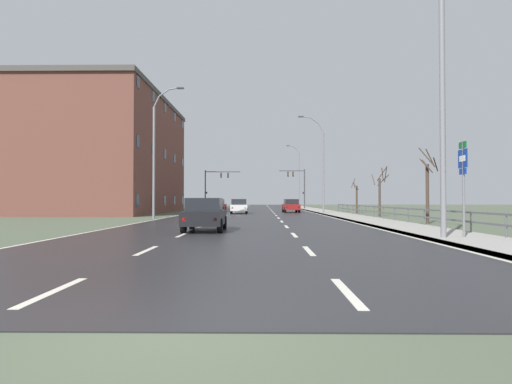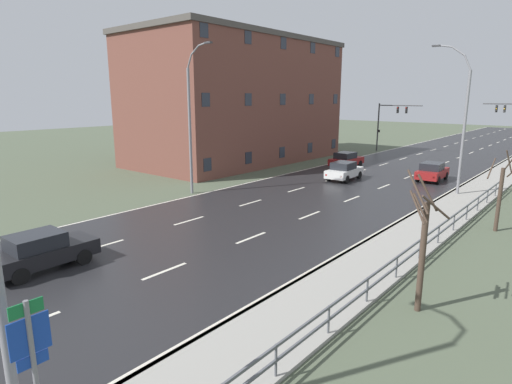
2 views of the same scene
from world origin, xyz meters
name	(u,v)px [view 1 (image 1 of 2)]	position (x,y,z in m)	size (l,w,h in m)	color
ground_plane	(254,212)	(0.00, 48.00, -0.06)	(160.00, 160.00, 0.12)	#4C5642
road_asphalt_strip	(255,209)	(0.00, 60.00, 0.01)	(14.00, 120.00, 0.03)	#232326
sidewalk_right	(310,209)	(8.43, 60.00, 0.06)	(3.00, 120.00, 0.12)	gray
guardrail	(389,211)	(9.85, 24.71, 0.71)	(0.07, 38.41, 1.00)	#515459
street_lamp_foreground	(437,86)	(7.42, 10.68, 5.66)	(2.84, 0.24, 11.63)	slate
street_lamp_midground	(321,166)	(7.41, 40.37, 5.14)	(2.78, 0.24, 10.56)	slate
street_lamp_distant	(298,177)	(7.47, 70.06, 5.53)	(2.29, 0.24, 11.26)	slate
street_lamp_left_bank	(156,154)	(-7.44, 28.50, 5.14)	(2.48, 0.24, 10.51)	slate
highway_sign	(463,177)	(8.39, 10.81, 2.34)	(0.09, 0.68, 3.65)	slate
traffic_signal_right	(299,182)	(6.95, 63.10, 4.35)	(4.19, 0.36, 6.44)	#38383A
traffic_signal_left	(214,182)	(-6.52, 61.12, 4.26)	(5.59, 0.36, 6.16)	#38383A
car_near_right	(205,214)	(-1.70, 15.15, 0.80)	(1.89, 4.13, 1.57)	black
car_far_left	(217,205)	(-4.43, 46.15, 0.80)	(1.98, 4.17, 1.57)	maroon
car_mid_centre	(291,206)	(4.43, 44.68, 0.80)	(1.99, 4.18, 1.57)	maroon
car_distant	(239,206)	(-1.47, 40.24, 0.80)	(2.00, 4.19, 1.57)	silver
brick_building	(113,155)	(-16.09, 42.98, 6.58)	(12.26, 23.92, 13.14)	brown
bare_tree_near	(428,189)	(11.33, 21.55, 2.19)	(1.34, 0.88, 4.73)	#423328
bare_tree_mid	(380,193)	(11.54, 32.85, 2.09)	(1.46, 1.56, 4.46)	#423328
bare_tree_far	(356,198)	(11.45, 41.76, 1.73)	(0.75, 1.18, 3.91)	#423328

